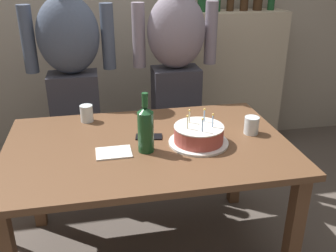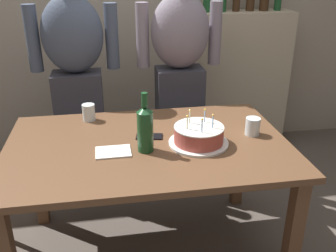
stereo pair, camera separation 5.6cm
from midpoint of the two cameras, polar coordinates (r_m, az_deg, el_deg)
The scene contains 12 objects.
ground_plane at distance 2.43m, azimuth -1.98°, elevation -18.41°, with size 10.00×10.00×0.00m, color #564C44.
back_wall at distance 3.36m, azimuth -5.98°, elevation 18.08°, with size 5.20×0.10×2.60m, color #9E9384.
dining_table at distance 2.05m, azimuth -2.23°, elevation -5.00°, with size 1.50×0.96×0.74m.
birthday_cake at distance 1.98m, azimuth 5.50°, elevation -1.46°, with size 0.32×0.32×0.18m.
water_glass_near at distance 2.31m, azimuth -11.26°, elevation 2.03°, with size 0.08×0.08×0.10m, color silver.
water_glass_far at distance 2.14m, azimuth 13.47°, elevation -0.06°, with size 0.08×0.08×0.10m, color silver.
wine_bottle at distance 1.87m, azimuth -2.63°, elevation -0.29°, with size 0.08×0.08×0.31m.
cell_phone at distance 2.07m, azimuth -2.07°, elevation -1.60°, with size 0.14×0.07×0.01m, color black.
napkin_stack at distance 1.92m, azimuth -7.48°, elevation -3.91°, with size 0.18×0.13×0.01m, color white.
person_man_bearded at distance 2.70m, azimuth -13.10°, elevation 6.97°, with size 0.61×0.27×1.66m.
person_woman_cardigan at distance 2.75m, azimuth 2.38°, elevation 7.86°, with size 0.61×0.27×1.66m.
shelf_cabinet at distance 3.47m, azimuth 10.92°, elevation 6.80°, with size 0.86×0.30×1.52m.
Camera 2 is at (-0.19, -1.79, 1.63)m, focal length 40.15 mm.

